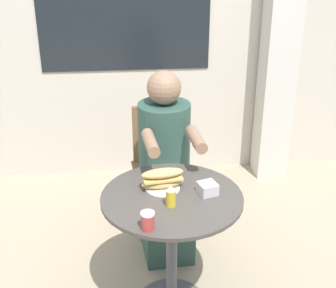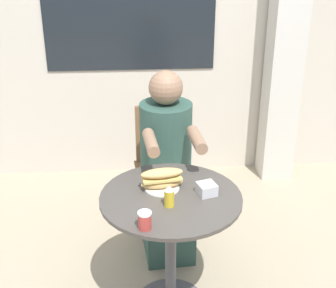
# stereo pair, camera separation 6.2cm
# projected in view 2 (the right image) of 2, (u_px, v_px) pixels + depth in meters

# --- Properties ---
(storefront_wall) EXTENTS (8.00, 0.09, 2.80)m
(storefront_wall) POSITION_uv_depth(u_px,v_px,m) (154.00, 9.00, 3.68)
(storefront_wall) COLOR beige
(storefront_wall) RESTS_ON ground_plane
(lattice_pillar) EXTENTS (0.26, 0.26, 2.40)m
(lattice_pillar) POSITION_uv_depth(u_px,v_px,m) (287.00, 38.00, 3.66)
(lattice_pillar) COLOR beige
(lattice_pillar) RESTS_ON ground_plane
(cafe_table) EXTENTS (0.73, 0.73, 0.73)m
(cafe_table) POSITION_uv_depth(u_px,v_px,m) (171.00, 227.00, 2.47)
(cafe_table) COLOR #47423D
(cafe_table) RESTS_ON ground_plane
(diner_chair) EXTENTS (0.41, 0.41, 0.87)m
(diner_chair) POSITION_uv_depth(u_px,v_px,m) (162.00, 156.00, 3.29)
(diner_chair) COLOR brown
(diner_chair) RESTS_ON ground_plane
(seated_diner) EXTENTS (0.36, 0.59, 1.23)m
(seated_diner) POSITION_uv_depth(u_px,v_px,m) (167.00, 177.00, 2.97)
(seated_diner) COLOR #2D4C42
(seated_diner) RESTS_ON ground_plane
(sandwich_on_plate) EXTENTS (0.23, 0.18, 0.11)m
(sandwich_on_plate) POSITION_uv_depth(u_px,v_px,m) (162.00, 179.00, 2.44)
(sandwich_on_plate) COLOR white
(sandwich_on_plate) RESTS_ON cafe_table
(drink_cup) EXTENTS (0.06, 0.06, 0.09)m
(drink_cup) POSITION_uv_depth(u_px,v_px,m) (145.00, 220.00, 2.12)
(drink_cup) COLOR #B73D38
(drink_cup) RESTS_ON cafe_table
(napkin_box) EXTENTS (0.11, 0.11, 0.06)m
(napkin_box) POSITION_uv_depth(u_px,v_px,m) (207.00, 189.00, 2.40)
(napkin_box) COLOR silver
(napkin_box) RESTS_ON cafe_table
(condiment_bottle) EXTENTS (0.05, 0.05, 0.11)m
(condiment_bottle) POSITION_uv_depth(u_px,v_px,m) (169.00, 196.00, 2.29)
(condiment_bottle) COLOR gold
(condiment_bottle) RESTS_ON cafe_table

